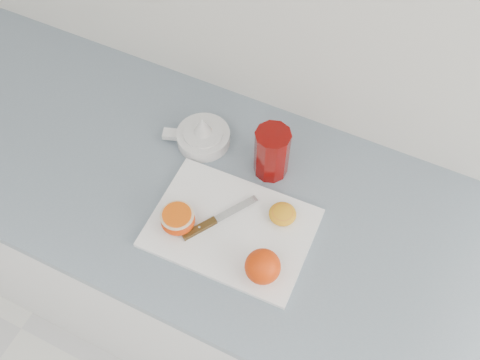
{
  "coord_description": "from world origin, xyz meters",
  "views": [
    {
      "loc": [
        0.56,
        1.12,
        1.96
      ],
      "look_at": [
        0.27,
        1.71,
        0.96
      ],
      "focal_mm": 40.0,
      "sensor_mm": 36.0,
      "label": 1
    }
  ],
  "objects_px": {
    "red_tumbler": "(272,154)",
    "counter": "(231,273)",
    "half_orange": "(178,219)",
    "citrus_juicer": "(203,135)",
    "cutting_board": "(231,228)"
  },
  "relations": [
    {
      "from": "citrus_juicer",
      "to": "half_orange",
      "type": "bearing_deg",
      "value": -74.67
    },
    {
      "from": "red_tumbler",
      "to": "counter",
      "type": "bearing_deg",
      "value": -116.65
    },
    {
      "from": "cutting_board",
      "to": "citrus_juicer",
      "type": "bearing_deg",
      "value": 132.04
    },
    {
      "from": "counter",
      "to": "red_tumbler",
      "type": "bearing_deg",
      "value": 63.35
    },
    {
      "from": "half_orange",
      "to": "red_tumbler",
      "type": "bearing_deg",
      "value": 62.6
    },
    {
      "from": "citrus_juicer",
      "to": "red_tumbler",
      "type": "bearing_deg",
      "value": -1.44
    },
    {
      "from": "counter",
      "to": "cutting_board",
      "type": "relative_size",
      "value": 7.2
    },
    {
      "from": "citrus_juicer",
      "to": "red_tumbler",
      "type": "relative_size",
      "value": 1.22
    },
    {
      "from": "cutting_board",
      "to": "half_orange",
      "type": "relative_size",
      "value": 4.63
    },
    {
      "from": "cutting_board",
      "to": "red_tumbler",
      "type": "relative_size",
      "value": 2.59
    },
    {
      "from": "cutting_board",
      "to": "red_tumbler",
      "type": "xyz_separation_m",
      "value": [
        0.01,
        0.19,
        0.06
      ]
    },
    {
      "from": "counter",
      "to": "red_tumbler",
      "type": "distance_m",
      "value": 0.52
    },
    {
      "from": "citrus_juicer",
      "to": "red_tumbler",
      "type": "distance_m",
      "value": 0.19
    },
    {
      "from": "half_orange",
      "to": "citrus_juicer",
      "type": "height_order",
      "value": "citrus_juicer"
    },
    {
      "from": "half_orange",
      "to": "red_tumbler",
      "type": "height_order",
      "value": "red_tumbler"
    }
  ]
}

